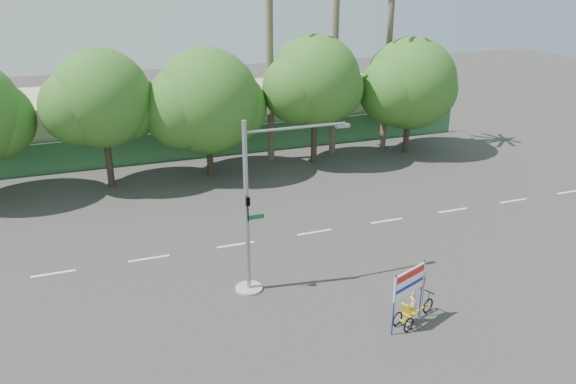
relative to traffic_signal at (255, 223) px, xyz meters
name	(u,v)px	position (x,y,z in m)	size (l,w,h in m)	color
ground	(348,333)	(2.20, -3.98, -2.92)	(120.00, 120.00, 0.00)	#33302D
fence	(213,142)	(2.20, 17.52, -1.92)	(38.00, 0.08, 2.00)	#336B3D
building_left	(57,125)	(-7.80, 22.02, -0.92)	(12.00, 8.00, 4.00)	#C1B49A
building_right	(299,108)	(10.20, 22.02, -1.12)	(14.00, 8.00, 3.60)	#C1B49A
tree_left	(101,102)	(-4.85, 14.02, 2.14)	(6.66, 5.60, 8.07)	#473828
tree_center	(206,105)	(1.14, 14.02, 1.55)	(7.62, 6.40, 7.85)	#473828
tree_right	(314,84)	(8.15, 14.02, 2.32)	(6.90, 5.80, 8.36)	#473828
tree_far_right	(410,86)	(15.15, 14.02, 1.73)	(7.38, 6.20, 7.94)	#473828
palm_mid	(391,12)	(14.20, 15.52, 6.48)	(3.73, 3.79, 15.45)	#70604C
palm_short	(270,24)	(5.70, 15.52, 5.94)	(3.73, 3.79, 14.45)	#70604C
traffic_signal	(255,223)	(0.00, 0.00, 0.00)	(4.72, 1.10, 7.00)	gray
trike_billboard	(412,300)	(4.58, -4.21, -1.93)	(2.33, 1.14, 2.45)	black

